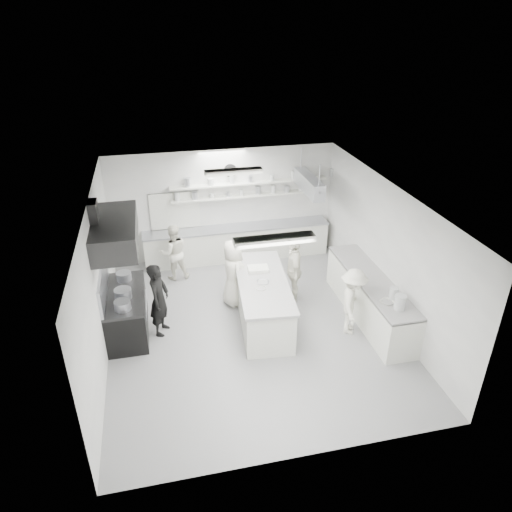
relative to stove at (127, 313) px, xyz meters
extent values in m
cube|color=gray|center=(2.60, -0.40, -0.46)|extent=(6.00, 7.00, 0.02)
cube|color=white|center=(2.60, -0.40, 2.56)|extent=(6.00, 7.00, 0.02)
cube|color=silver|center=(2.60, 3.10, 1.05)|extent=(6.00, 0.04, 3.00)
cube|color=silver|center=(2.60, -3.90, 1.05)|extent=(6.00, 0.04, 3.00)
cube|color=silver|center=(-0.40, -0.40, 1.05)|extent=(0.04, 7.00, 3.00)
cube|color=silver|center=(5.60, -0.40, 1.05)|extent=(0.04, 7.00, 3.00)
cube|color=black|center=(0.00, 0.00, 0.00)|extent=(0.80, 1.80, 0.90)
cube|color=#292929|center=(0.00, 0.00, 1.90)|extent=(0.85, 2.00, 0.50)
cube|color=silver|center=(2.90, 2.80, 0.01)|extent=(5.00, 0.60, 0.92)
cube|color=silver|center=(3.30, 2.97, 1.30)|extent=(4.20, 0.26, 0.04)
cube|color=silver|center=(3.30, 2.97, 1.65)|extent=(4.20, 0.26, 0.04)
cube|color=black|center=(1.30, 3.08, 1.00)|extent=(1.30, 0.04, 1.00)
cylinder|color=white|center=(2.80, 3.06, 2.00)|extent=(0.32, 0.05, 0.32)
cube|color=silver|center=(5.25, -0.60, 0.02)|extent=(0.74, 3.30, 0.94)
cube|color=#AFB2BB|center=(4.60, 2.00, 1.85)|extent=(0.30, 1.60, 0.40)
cube|color=silver|center=(2.60, -2.20, 2.49)|extent=(1.30, 0.25, 0.10)
cube|color=silver|center=(2.60, 1.40, 2.49)|extent=(1.30, 0.25, 0.10)
cube|color=silver|center=(2.89, -0.24, 0.03)|extent=(1.22, 2.70, 0.97)
cylinder|color=#AFB2BB|center=(0.00, -0.19, 0.58)|extent=(0.34, 0.34, 0.25)
imported|color=black|center=(0.70, -0.18, 0.36)|extent=(0.58, 0.70, 1.62)
imported|color=white|center=(1.14, 2.07, 0.28)|extent=(0.77, 0.63, 1.47)
imported|color=white|center=(2.40, 0.59, 0.36)|extent=(0.66, 0.87, 1.62)
imported|color=white|center=(3.80, 0.47, 0.34)|extent=(0.55, 0.98, 1.57)
imported|color=white|center=(4.63, -1.04, 0.30)|extent=(0.90, 1.11, 1.49)
imported|color=#AFB2BB|center=(2.88, -0.29, 0.55)|extent=(0.31, 0.31, 0.06)
imported|color=silver|center=(2.78, -0.54, 0.55)|extent=(0.22, 0.22, 0.06)
imported|color=silver|center=(5.13, -1.53, 0.52)|extent=(0.34, 0.34, 0.06)
camera|label=1|loc=(0.86, -8.63, 5.69)|focal=32.99mm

